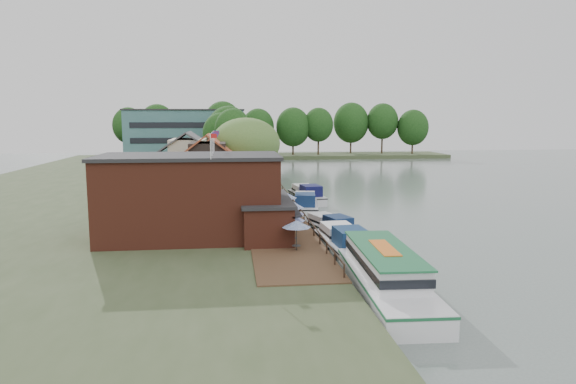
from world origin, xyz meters
name	(u,v)px	position (x,y,z in m)	size (l,w,h in m)	color
ground	(367,241)	(0.00, 0.00, 0.00)	(260.00, 260.00, 0.00)	slate
land_bank	(116,189)	(-30.00, 35.00, 0.50)	(50.00, 140.00, 1.00)	#384728
quay_deck	(272,212)	(-8.00, 10.00, 1.05)	(6.00, 50.00, 0.10)	#47301E
quay_rail	(296,207)	(-5.30, 10.50, 1.50)	(0.20, 49.00, 1.00)	black
pub	(213,196)	(-14.00, -1.00, 4.65)	(20.00, 11.00, 7.30)	maroon
hotel_block	(186,137)	(-22.00, 70.00, 7.15)	(25.40, 12.40, 12.30)	#38666B
cottage_a	(209,171)	(-15.00, 14.00, 5.25)	(8.60, 7.60, 8.50)	black
cottage_b	(189,164)	(-18.00, 24.00, 5.25)	(9.60, 8.60, 8.50)	beige
cottage_c	(220,159)	(-14.00, 33.00, 5.25)	(7.60, 7.60, 8.50)	black
willow	(246,159)	(-10.50, 19.00, 6.21)	(8.60, 8.60, 10.43)	#476B2D
umbrella_0	(296,235)	(-7.47, -6.73, 2.29)	(2.29, 2.29, 2.38)	navy
umbrella_1	(293,228)	(-7.41, -4.13, 2.29)	(2.02, 2.02, 2.38)	navy
umbrella_2	(292,221)	(-7.12, -1.27, 2.29)	(2.08, 2.08, 2.38)	navy
umbrella_3	(294,214)	(-6.59, 2.00, 2.29)	(1.96, 1.96, 2.38)	#1A3F93
umbrella_4	(285,209)	(-7.14, 4.85, 2.29)	(2.26, 2.26, 2.38)	navy
umbrella_5	(287,204)	(-6.52, 7.97, 2.29)	(2.04, 2.04, 2.38)	navy
cruiser_0	(343,239)	(-3.13, -4.07, 1.28)	(3.38, 10.44, 2.55)	white
cruiser_1	(330,224)	(-2.94, 2.95, 1.08)	(2.91, 9.02, 2.15)	white
cruiser_2	(305,202)	(-3.52, 15.41, 1.27)	(3.37, 10.43, 2.55)	silver
cruiser_3	(307,193)	(-2.17, 23.05, 1.27)	(3.36, 10.39, 2.54)	silver
tour_boat	(387,273)	(-2.70, -14.76, 1.55)	(4.00, 14.20, 3.10)	silver
swan	(367,271)	(-2.66, -10.04, 0.22)	(0.44, 0.44, 0.44)	white
bank_tree_0	(233,144)	(-11.95, 43.38, 7.01)	(6.16, 6.16, 12.02)	#143811
bank_tree_1	(221,144)	(-14.08, 49.39, 6.68)	(6.63, 6.63, 11.37)	#143811
bank_tree_2	(229,138)	(-12.68, 58.12, 7.40)	(8.79, 8.79, 12.79)	#143811
bank_tree_3	(234,135)	(-11.52, 77.24, 7.36)	(7.53, 7.53, 12.73)	#143811
bank_tree_4	(235,138)	(-11.08, 84.59, 6.37)	(6.95, 6.95, 10.73)	#143811
bank_tree_5	(236,134)	(-10.71, 93.57, 7.24)	(6.54, 6.54, 12.47)	#143811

